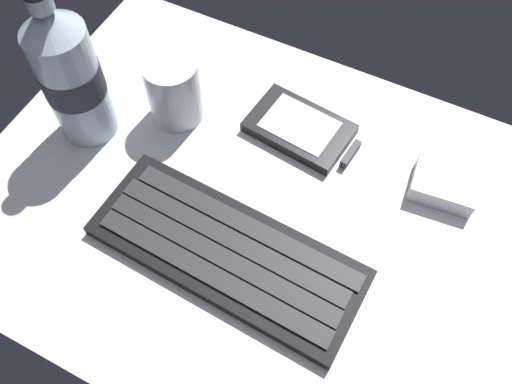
% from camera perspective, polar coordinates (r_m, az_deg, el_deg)
% --- Properties ---
extents(ground_plane, '(0.64, 0.48, 0.03)m').
position_cam_1_polar(ground_plane, '(0.61, -0.10, -2.07)').
color(ground_plane, silver).
extents(keyboard, '(0.30, 0.12, 0.02)m').
position_cam_1_polar(keyboard, '(0.57, -2.66, -6.42)').
color(keyboard, black).
rests_on(keyboard, ground_plane).
extents(handheld_device, '(0.13, 0.09, 0.02)m').
position_cam_1_polar(handheld_device, '(0.65, 5.09, 6.49)').
color(handheld_device, black).
rests_on(handheld_device, ground_plane).
extents(juice_cup, '(0.06, 0.06, 0.09)m').
position_cam_1_polar(juice_cup, '(0.65, -8.57, 10.33)').
color(juice_cup, silver).
rests_on(juice_cup, ground_plane).
extents(water_bottle, '(0.07, 0.07, 0.21)m').
position_cam_1_polar(water_bottle, '(0.63, -18.92, 11.58)').
color(water_bottle, silver).
rests_on(water_bottle, ground_plane).
extents(charger_block, '(0.08, 0.06, 0.02)m').
position_cam_1_polar(charger_block, '(0.64, 19.18, 0.81)').
color(charger_block, white).
rests_on(charger_block, ground_plane).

